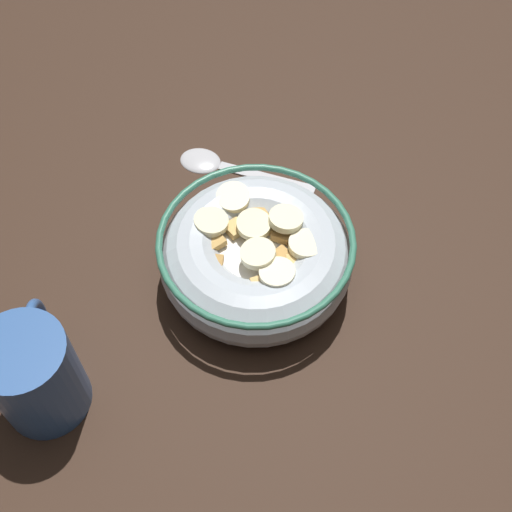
{
  "coord_description": "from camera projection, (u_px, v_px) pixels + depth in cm",
  "views": [
    {
      "loc": [
        -32.45,
        3.71,
        51.63
      ],
      "look_at": [
        0.0,
        0.0,
        3.0
      ],
      "focal_mm": 47.42,
      "sensor_mm": 36.0,
      "label": 1
    }
  ],
  "objects": [
    {
      "name": "ground_plane",
      "position": [
        256.0,
        280.0,
        0.62
      ],
      "size": [
        111.02,
        111.02,
        2.0
      ],
      "primitive_type": "cube",
      "color": "#332116"
    },
    {
      "name": "cereal_bowl",
      "position": [
        256.0,
        255.0,
        0.59
      ],
      "size": [
        16.91,
        16.91,
        6.25
      ],
      "color": "#B2BCC6",
      "rests_on": "ground_plane"
    },
    {
      "name": "spoon",
      "position": [
        216.0,
        163.0,
        0.68
      ],
      "size": [
        8.04,
        13.79,
        0.8
      ],
      "color": "#B7B7BC",
      "rests_on": "ground_plane"
    },
    {
      "name": "coffee_mug",
      "position": [
        35.0,
        374.0,
        0.51
      ],
      "size": [
        9.75,
        6.83,
        9.0
      ],
      "color": "#335999",
      "rests_on": "ground_plane"
    }
  ]
}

